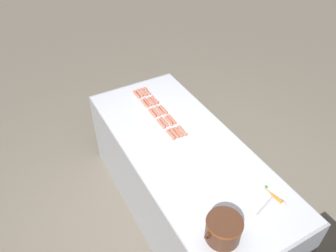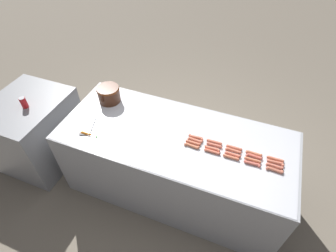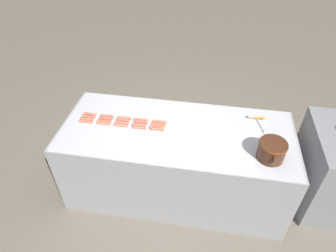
# 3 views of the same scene
# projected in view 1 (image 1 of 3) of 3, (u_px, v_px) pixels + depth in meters

# --- Properties ---
(ground_plane) EXTENTS (20.00, 20.00, 0.00)m
(ground_plane) POSITION_uv_depth(u_px,v_px,m) (182.00, 209.00, 3.45)
(ground_plane) COLOR #756B5B
(griddle_counter) EXTENTS (0.98, 2.32, 0.90)m
(griddle_counter) POSITION_uv_depth(u_px,v_px,m) (183.00, 181.00, 3.16)
(griddle_counter) COLOR #9EA0A5
(griddle_counter) RESTS_ON ground_plane
(hot_dog_0) EXTENTS (0.04, 0.15, 0.03)m
(hot_dog_0) POSITION_uv_depth(u_px,v_px,m) (147.00, 91.00, 3.51)
(hot_dog_0) COLOR #CC6F54
(hot_dog_0) RESTS_ON griddle_counter
(hot_dog_1) EXTENTS (0.04, 0.15, 0.03)m
(hot_dog_1) POSITION_uv_depth(u_px,v_px,m) (155.00, 100.00, 3.39)
(hot_dog_1) COLOR #D36656
(hot_dog_1) RESTS_ON griddle_counter
(hot_dog_2) EXTENTS (0.03, 0.15, 0.03)m
(hot_dog_2) POSITION_uv_depth(u_px,v_px,m) (163.00, 109.00, 3.26)
(hot_dog_2) COLOR #D37050
(hot_dog_2) RESTS_ON griddle_counter
(hot_dog_3) EXTENTS (0.03, 0.15, 0.03)m
(hot_dog_3) POSITION_uv_depth(u_px,v_px,m) (172.00, 119.00, 3.15)
(hot_dog_3) COLOR #D36B51
(hot_dog_3) RESTS_ON griddle_counter
(hot_dog_4) EXTENTS (0.04, 0.15, 0.03)m
(hot_dog_4) POSITION_uv_depth(u_px,v_px,m) (182.00, 130.00, 3.02)
(hot_dog_4) COLOR #D0724F
(hot_dog_4) RESTS_ON griddle_counter
(hot_dog_5) EXTENTS (0.03, 0.15, 0.03)m
(hot_dog_5) POSITION_uv_depth(u_px,v_px,m) (143.00, 92.00, 3.50)
(hot_dog_5) COLOR #CC6C56
(hot_dog_5) RESTS_ON griddle_counter
(hot_dog_6) EXTENTS (0.03, 0.15, 0.03)m
(hot_dog_6) POSITION_uv_depth(u_px,v_px,m) (151.00, 101.00, 3.37)
(hot_dog_6) COLOR #CB704D
(hot_dog_6) RESTS_ON griddle_counter
(hot_dog_7) EXTENTS (0.03, 0.15, 0.03)m
(hot_dog_7) POSITION_uv_depth(u_px,v_px,m) (160.00, 110.00, 3.25)
(hot_dog_7) COLOR #D76E56
(hot_dog_7) RESTS_ON griddle_counter
(hot_dog_8) EXTENTS (0.03, 0.15, 0.03)m
(hot_dog_8) POSITION_uv_depth(u_px,v_px,m) (169.00, 121.00, 3.13)
(hot_dog_8) COLOR #D16C51
(hot_dog_8) RESTS_ON griddle_counter
(hot_dog_9) EXTENTS (0.03, 0.15, 0.03)m
(hot_dog_9) POSITION_uv_depth(u_px,v_px,m) (178.00, 132.00, 3.00)
(hot_dog_9) COLOR #CC6C4F
(hot_dog_9) RESTS_ON griddle_counter
(hot_dog_10) EXTENTS (0.04, 0.15, 0.03)m
(hot_dog_10) POSITION_uv_depth(u_px,v_px,m) (140.00, 93.00, 3.48)
(hot_dog_10) COLOR #D16F56
(hot_dog_10) RESTS_ON griddle_counter
(hot_dog_11) EXTENTS (0.03, 0.15, 0.03)m
(hot_dog_11) POSITION_uv_depth(u_px,v_px,m) (147.00, 102.00, 3.36)
(hot_dog_11) COLOR #D06353
(hot_dog_11) RESTS_ON griddle_counter
(hot_dog_12) EXTENTS (0.03, 0.15, 0.03)m
(hot_dog_12) POSITION_uv_depth(u_px,v_px,m) (156.00, 112.00, 3.24)
(hot_dog_12) COLOR #CC6E53
(hot_dog_12) RESTS_ON griddle_counter
(hot_dog_13) EXTENTS (0.03, 0.15, 0.03)m
(hot_dog_13) POSITION_uv_depth(u_px,v_px,m) (164.00, 122.00, 3.12)
(hot_dog_13) COLOR #C96A54
(hot_dog_13) RESTS_ON griddle_counter
(hot_dog_14) EXTENTS (0.03, 0.15, 0.03)m
(hot_dog_14) POSITION_uv_depth(u_px,v_px,m) (174.00, 133.00, 2.99)
(hot_dog_14) COLOR #C96E54
(hot_dog_14) RESTS_ON griddle_counter
(hot_dog_15) EXTENTS (0.03, 0.15, 0.03)m
(hot_dog_15) POSITION_uv_depth(u_px,v_px,m) (136.00, 94.00, 3.46)
(hot_dog_15) COLOR #D06C4F
(hot_dog_15) RESTS_ON griddle_counter
(hot_dog_16) EXTENTS (0.03, 0.15, 0.03)m
(hot_dog_16) POSITION_uv_depth(u_px,v_px,m) (144.00, 103.00, 3.34)
(hot_dog_16) COLOR #C97250
(hot_dog_16) RESTS_ON griddle_counter
(hot_dog_17) EXTENTS (0.03, 0.15, 0.03)m
(hot_dog_17) POSITION_uv_depth(u_px,v_px,m) (152.00, 113.00, 3.22)
(hot_dog_17) COLOR #D57055
(hot_dog_17) RESTS_ON griddle_counter
(hot_dog_18) EXTENTS (0.03, 0.15, 0.03)m
(hot_dog_18) POSITION_uv_depth(u_px,v_px,m) (161.00, 124.00, 3.09)
(hot_dog_18) COLOR #CD7056
(hot_dog_18) RESTS_ON griddle_counter
(hot_dog_19) EXTENTS (0.04, 0.15, 0.03)m
(hot_dog_19) POSITION_uv_depth(u_px,v_px,m) (171.00, 134.00, 2.98)
(hot_dog_19) COLOR #D06D52
(hot_dog_19) RESTS_ON griddle_counter
(bean_pot) EXTENTS (0.31, 0.25, 0.18)m
(bean_pot) POSITION_uv_depth(u_px,v_px,m) (224.00, 228.00, 2.14)
(bean_pot) COLOR #472616
(bean_pot) RESTS_ON griddle_counter
(serving_spoon) EXTENTS (0.27, 0.12, 0.02)m
(serving_spoon) POSITION_uv_depth(u_px,v_px,m) (276.00, 203.00, 2.40)
(serving_spoon) COLOR #B7B7BC
(serving_spoon) RESTS_ON griddle_counter
(carrot) EXTENTS (0.05, 0.18, 0.03)m
(carrot) POSITION_uv_depth(u_px,v_px,m) (273.00, 195.00, 2.45)
(carrot) COLOR orange
(carrot) RESTS_ON griddle_counter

